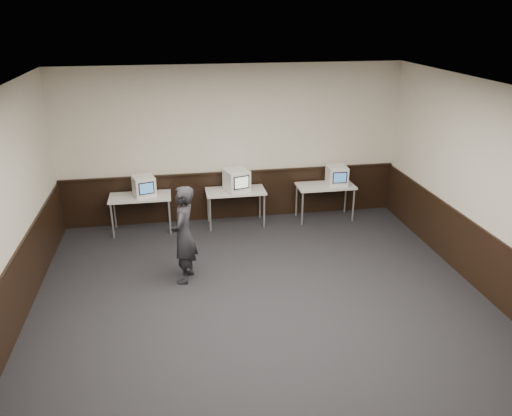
{
  "coord_description": "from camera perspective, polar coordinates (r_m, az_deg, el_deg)",
  "views": [
    {
      "loc": [
        -1.21,
        -5.86,
        4.2
      ],
      "look_at": [
        0.08,
        1.6,
        1.15
      ],
      "focal_mm": 35.0,
      "sensor_mm": 36.0,
      "label": 1
    }
  ],
  "objects": [
    {
      "name": "emac_left",
      "position": [
        10.02,
        -12.68,
        2.46
      ],
      "size": [
        0.5,
        0.51,
        0.4
      ],
      "rotation": [
        0.0,
        0.0,
        0.27
      ],
      "color": "white",
      "rests_on": "desk_left"
    },
    {
      "name": "wainscot_back",
      "position": [
        10.58,
        -2.61,
        1.45
      ],
      "size": [
        6.98,
        0.04,
        1.0
      ],
      "primitive_type": "cube",
      "color": "black",
      "rests_on": "back_wall"
    },
    {
      "name": "emac_center",
      "position": [
        10.05,
        -2.22,
        3.19
      ],
      "size": [
        0.55,
        0.57,
        0.44
      ],
      "rotation": [
        0.0,
        0.0,
        0.29
      ],
      "color": "white",
      "rests_on": "desk_center"
    },
    {
      "name": "emac_right",
      "position": [
        10.54,
        9.24,
        3.7
      ],
      "size": [
        0.41,
        0.45,
        0.4
      ],
      "rotation": [
        0.0,
        0.0,
        -0.04
      ],
      "color": "white",
      "rests_on": "desk_right"
    },
    {
      "name": "wainscot_left",
      "position": [
        7.29,
        -26.89,
        -11.22
      ],
      "size": [
        0.04,
        7.98,
        1.0
      ],
      "primitive_type": "cube",
      "color": "black",
      "rests_on": "left_wall"
    },
    {
      "name": "person",
      "position": [
        8.08,
        -8.27,
        -3.04
      ],
      "size": [
        0.55,
        0.68,
        1.63
      ],
      "primitive_type": "imported",
      "rotation": [
        0.0,
        0.0,
        -1.87
      ],
      "color": "black",
      "rests_on": "ground"
    },
    {
      "name": "floor",
      "position": [
        7.31,
        1.58,
        -13.14
      ],
      "size": [
        8.0,
        8.0,
        0.0
      ],
      "primitive_type": "plane",
      "color": "black",
      "rests_on": "ground"
    },
    {
      "name": "desk_center",
      "position": [
        10.16,
        -2.35,
        1.66
      ],
      "size": [
        1.2,
        0.6,
        0.75
      ],
      "color": "silver",
      "rests_on": "ground"
    },
    {
      "name": "wainscot_rail",
      "position": [
        10.39,
        -2.65,
        4.1
      ],
      "size": [
        6.98,
        0.06,
        0.04
      ],
      "primitive_type": "cube",
      "color": "black",
      "rests_on": "wainscot_back"
    },
    {
      "name": "wainscot_right",
      "position": [
        8.37,
        25.87,
        -6.7
      ],
      "size": [
        0.04,
        7.98,
        1.0
      ],
      "primitive_type": "cube",
      "color": "black",
      "rests_on": "right_wall"
    },
    {
      "name": "desk_right",
      "position": [
        10.56,
        7.93,
        2.25
      ],
      "size": [
        1.2,
        0.6,
        0.75
      ],
      "color": "silver",
      "rests_on": "ground"
    },
    {
      "name": "ceiling",
      "position": [
        6.06,
        1.9,
        12.46
      ],
      "size": [
        8.0,
        8.0,
        0.0
      ],
      "primitive_type": "plane",
      "rotation": [
        3.14,
        0.0,
        0.0
      ],
      "color": "white",
      "rests_on": "back_wall"
    },
    {
      "name": "desk_left",
      "position": [
        10.11,
        -13.09,
        0.98
      ],
      "size": [
        1.2,
        0.6,
        0.75
      ],
      "color": "silver",
      "rests_on": "ground"
    },
    {
      "name": "back_wall",
      "position": [
        10.27,
        -2.73,
        7.25
      ],
      "size": [
        7.0,
        0.0,
        7.0
      ],
      "primitive_type": "plane",
      "rotation": [
        1.57,
        0.0,
        0.0
      ],
      "color": "beige",
      "rests_on": "ground"
    }
  ]
}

